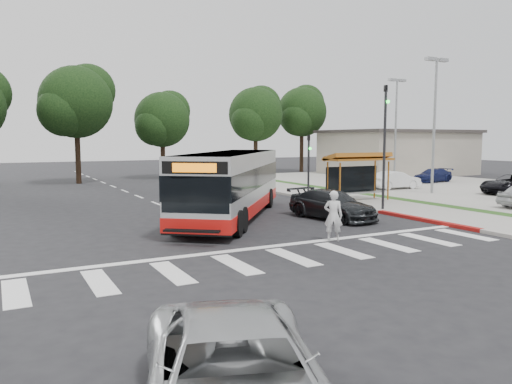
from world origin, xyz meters
TOP-DOWN VIEW (x-y plane):
  - ground at (0.00, 0.00)m, footprint 140.00×140.00m
  - sidewalk_east at (11.00, 8.00)m, footprint 4.00×40.00m
  - curb_east at (9.00, 8.00)m, footprint 0.30×40.00m
  - curb_east_red at (9.00, -2.00)m, footprint 0.32×6.00m
  - parking_lot at (23.00, 10.00)m, footprint 18.00×36.00m
  - commercial_building at (30.00, 22.00)m, footprint 14.00×10.00m
  - building_roof_cap at (30.00, 22.00)m, footprint 14.60×10.60m
  - crosswalk_ladder at (0.00, -5.00)m, footprint 18.00×2.60m
  - bus_shelter at (10.80, 5.10)m, footprint 4.20×1.60m
  - traffic_signal_ne_tall at (9.60, 1.49)m, footprint 0.18×0.37m
  - traffic_signal_ne_short at (9.60, 8.49)m, footprint 0.18×0.37m
  - lot_light_front at (18.00, 6.00)m, footprint 1.90×0.35m
  - lot_light_mid at (24.00, 16.00)m, footprint 1.90×0.35m
  - tree_ne_a at (16.08, 28.06)m, footprint 6.16×5.74m
  - tree_ne_b at (23.08, 30.06)m, footprint 6.16×5.74m
  - tree_north_a at (-1.92, 26.07)m, footprint 6.60×6.15m
  - tree_north_b at (6.07, 28.06)m, footprint 5.72×5.33m
  - transit_bus at (1.67, 3.17)m, footprint 9.45×11.21m
  - pedestrian at (2.69, -3.50)m, footprint 0.82×0.77m
  - dark_sedan at (5.70, 0.64)m, footprint 2.67×4.97m
  - silver_suv_south at (-5.75, -12.87)m, footprint 3.89×5.63m
  - parked_car_1 at (17.81, 9.33)m, footprint 3.98×1.52m
  - parked_car_3 at (24.79, 12.21)m, footprint 4.14×2.13m

SIDE VIEW (x-z plane):
  - ground at x=0.00m, z-range 0.00..0.00m
  - crosswalk_ladder at x=0.00m, z-range 0.00..0.01m
  - parking_lot at x=23.00m, z-range 0.00..0.10m
  - sidewalk_east at x=11.00m, z-range 0.00..0.12m
  - curb_east at x=9.00m, z-range 0.00..0.15m
  - curb_east_red at x=9.00m, z-range 0.00..0.15m
  - parked_car_3 at x=24.79m, z-range 0.10..1.25m
  - dark_sedan at x=5.70m, z-range 0.00..1.37m
  - silver_suv_south at x=-5.75m, z-range 0.00..1.43m
  - parked_car_1 at x=17.81m, z-range 0.10..1.40m
  - pedestrian at x=2.69m, z-range 0.00..1.88m
  - transit_bus at x=1.67m, z-range 0.00..3.13m
  - commercial_building at x=30.00m, z-range 0.00..4.40m
  - bus_shelter at x=10.80m, z-range 0.92..3.78m
  - traffic_signal_ne_short at x=9.60m, z-range 0.48..4.48m
  - traffic_signal_ne_tall at x=9.60m, z-range 0.63..7.13m
  - building_roof_cap at x=30.00m, z-range 4.40..4.70m
  - tree_north_b at x=6.07m, z-range 1.45..9.88m
  - lot_light_front at x=18.00m, z-range 1.40..10.41m
  - lot_light_mid at x=24.00m, z-range 1.40..10.41m
  - tree_ne_a at x=16.08m, z-range 1.74..11.04m
  - tree_ne_b at x=23.08m, z-range 1.91..11.93m
  - tree_north_a at x=-1.92m, z-range 1.84..12.01m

